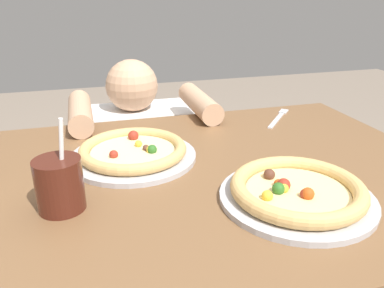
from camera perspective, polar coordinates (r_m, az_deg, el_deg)
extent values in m
cube|color=brown|center=(0.88, -0.49, -5.53)|extent=(1.21, 0.83, 0.04)
cylinder|color=brown|center=(1.52, 15.69, -9.66)|extent=(0.07, 0.07, 0.71)
cylinder|color=#B7B7BC|center=(0.79, 15.09, -7.65)|extent=(0.30, 0.30, 0.01)
cylinder|color=#EFD68C|center=(0.78, 15.17, -6.95)|extent=(0.20, 0.20, 0.01)
torus|color=tan|center=(0.78, 15.25, -6.29)|extent=(0.26, 0.26, 0.03)
sphere|color=#BF4C19|center=(0.79, 12.58, -5.70)|extent=(0.02, 0.02, 0.02)
sphere|color=gold|center=(0.74, 11.00, -7.48)|extent=(0.02, 0.02, 0.02)
sphere|color=gold|center=(0.77, 13.29, -6.36)|extent=(0.02, 0.02, 0.02)
sphere|color=#2D6623|center=(0.76, 12.57, -6.44)|extent=(0.02, 0.02, 0.02)
sphere|color=maroon|center=(0.78, 13.30, -5.87)|extent=(0.03, 0.03, 0.03)
sphere|color=#BF4C19|center=(0.76, 16.64, -7.03)|extent=(0.02, 0.02, 0.02)
sphere|color=brown|center=(0.82, 11.28, -4.43)|extent=(0.02, 0.02, 0.02)
sphere|color=maroon|center=(0.76, 16.31, -7.07)|extent=(0.02, 0.02, 0.02)
cylinder|color=#B7B7BC|center=(0.95, -8.60, -1.84)|extent=(0.30, 0.30, 0.01)
cylinder|color=beige|center=(0.94, -8.64, -1.23)|extent=(0.20, 0.20, 0.01)
torus|color=tan|center=(0.94, -8.67, -0.76)|extent=(0.26, 0.26, 0.03)
sphere|color=maroon|center=(1.01, -8.60, 1.21)|extent=(0.03, 0.03, 0.03)
sphere|color=#2D6623|center=(0.93, -5.88, -0.80)|extent=(0.02, 0.02, 0.02)
sphere|color=gold|center=(0.97, -7.85, 0.01)|extent=(0.02, 0.02, 0.02)
sphere|color=maroon|center=(0.91, -11.43, -1.52)|extent=(0.02, 0.02, 0.02)
sphere|color=gold|center=(0.93, -6.19, -0.83)|extent=(0.02, 0.02, 0.02)
sphere|color=brown|center=(0.94, -6.78, -0.58)|extent=(0.02, 0.02, 0.02)
cylinder|color=#4C1E14|center=(0.76, -18.87, -5.67)|extent=(0.09, 0.09, 0.10)
cylinder|color=white|center=(0.72, -18.64, 0.19)|extent=(0.02, 0.01, 0.09)
cube|color=silver|center=(1.23, 12.28, 3.43)|extent=(0.12, 0.13, 0.00)
cube|color=silver|center=(1.33, 13.30, 4.68)|extent=(0.05, 0.05, 0.00)
cylinder|color=#333847|center=(1.68, -7.66, -10.96)|extent=(0.33, 0.33, 0.45)
cube|color=white|center=(1.52, -8.34, 0.36)|extent=(0.42, 0.22, 0.26)
sphere|color=tan|center=(1.45, -8.82, 8.47)|extent=(0.19, 0.19, 0.19)
cylinder|color=tan|center=(1.22, -16.10, 4.49)|extent=(0.07, 0.28, 0.07)
cylinder|color=tan|center=(1.27, 1.11, 6.08)|extent=(0.07, 0.28, 0.07)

